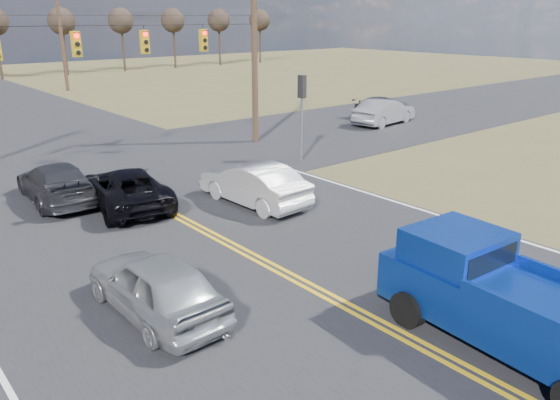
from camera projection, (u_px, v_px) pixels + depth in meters
ground at (453, 364)px, 10.49m from camera, size 160.00×160.00×0.00m
road_main at (186, 222)px, 17.77m from camera, size 14.00×120.00×0.02m
road_cross at (91, 171)px, 23.59m from camera, size 120.00×12.00×0.02m
signal_gantry at (91, 50)px, 22.12m from camera, size 19.60×4.83×10.00m
utility_poles at (86, 47)px, 21.19m from camera, size 19.60×58.32×10.00m
treeline at (12, 30)px, 28.28m from camera, size 87.00×117.80×7.40m
pickup_truck at (507, 301)px, 10.75m from camera, size 2.54×5.71×2.10m
silver_suv at (156, 285)px, 12.04m from camera, size 1.75×4.24×1.44m
black_suv at (126, 188)px, 18.97m from camera, size 3.10×5.27×1.38m
white_car_queue at (254, 184)px, 19.23m from camera, size 1.77×4.59×1.49m
dgrey_car_queue at (56, 183)px, 19.53m from camera, size 2.32×4.96×1.40m
cross_car_east_near at (384, 112)px, 33.60m from camera, size 2.28×4.94×1.57m
cross_car_east_far at (383, 106)px, 36.62m from camera, size 2.00×4.48×1.28m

